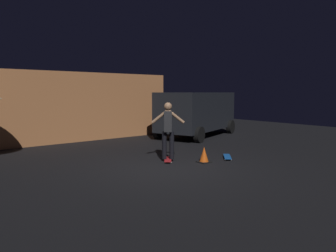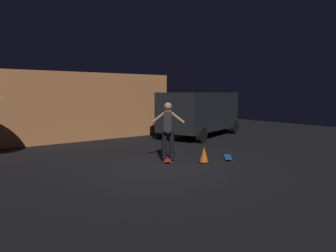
# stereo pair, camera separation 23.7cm
# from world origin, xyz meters

# --- Properties ---
(ground_plane) EXTENTS (28.00, 28.00, 0.00)m
(ground_plane) POSITION_xyz_m (0.00, 0.00, 0.00)
(ground_plane) COLOR black
(low_building) EXTENTS (9.20, 4.50, 2.86)m
(low_building) POSITION_xyz_m (-0.20, 8.03, 1.43)
(low_building) COLOR #C67A47
(low_building) RESTS_ON ground_plane
(parked_van) EXTENTS (4.97, 3.45, 2.03)m
(parked_van) POSITION_xyz_m (5.05, 4.07, 1.16)
(parked_van) COLOR black
(parked_van) RESTS_ON ground_plane
(skateboard_ridden) EXTENTS (0.65, 0.73, 0.07)m
(skateboard_ridden) POSITION_xyz_m (0.57, 0.63, 0.06)
(skateboard_ridden) COLOR #AD1E23
(skateboard_ridden) RESTS_ON ground_plane
(skateboard_spare) EXTENTS (0.69, 0.69, 0.07)m
(skateboard_spare) POSITION_xyz_m (2.24, -0.21, 0.06)
(skateboard_spare) COLOR #1959B2
(skateboard_spare) RESTS_ON ground_plane
(skater) EXTENTS (0.81, 0.69, 1.67)m
(skater) POSITION_xyz_m (0.57, 0.63, 1.04)
(skater) COLOR black
(skater) RESTS_ON skateboard_ridden
(traffic_cone) EXTENTS (0.34, 0.34, 0.46)m
(traffic_cone) POSITION_xyz_m (1.28, -0.16, 0.21)
(traffic_cone) COLOR black
(traffic_cone) RESTS_ON ground_plane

